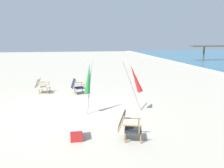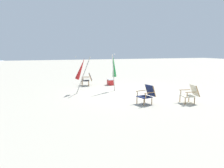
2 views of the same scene
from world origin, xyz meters
name	(u,v)px [view 2 (image 2 of 2)]	position (x,y,z in m)	size (l,w,h in m)	color
ground_plane	(129,92)	(0.00, 0.00, 0.00)	(80.00, 80.00, 0.00)	#B7AF9E
beach_chair_far_center	(191,93)	(-3.05, -1.60, 0.43)	(0.67, 0.78, 0.81)	beige
beach_chair_back_left	(88,79)	(3.04, 1.67, 0.43)	(0.73, 0.80, 0.82)	#28282D
beach_chair_front_left	(147,94)	(-2.57, 0.27, 0.43)	(0.71, 0.79, 0.82)	#19234C
umbrella_furled_red	(81,69)	(0.53, 2.56, 1.30)	(0.36, 0.84, 2.00)	#B7B2A8
umbrella_furled_green	(114,67)	(0.59, 0.71, 1.38)	(0.45, 0.43, 2.10)	#B7B2A8
cooler_box	(110,82)	(2.77, 0.20, 0.20)	(0.49, 0.35, 0.40)	red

